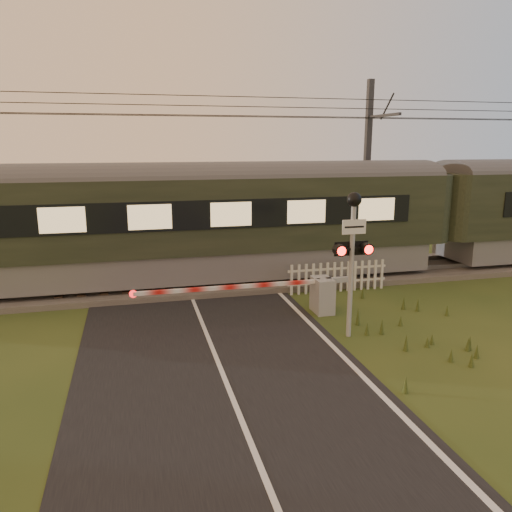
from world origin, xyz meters
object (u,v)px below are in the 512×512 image
object	(u,v)px
boom_gate	(313,294)
train	(434,212)
catenary_mast	(368,169)
crossing_signal	(353,239)
picket_fence	(338,277)

from	to	relation	value
boom_gate	train	bearing A→B (deg)	31.06
catenary_mast	crossing_signal	bearing A→B (deg)	-118.15
crossing_signal	picket_fence	xyz separation A→B (m)	(1.23, 3.59, -1.95)
boom_gate	catenary_mast	size ratio (longest dim) A/B	0.87
crossing_signal	catenary_mast	bearing A→B (deg)	61.85
train	crossing_signal	distance (m)	7.97
crossing_signal	catenary_mast	xyz separation A→B (m)	(4.13, 7.72, 1.23)
boom_gate	catenary_mast	world-z (taller)	catenary_mast
train	boom_gate	xyz separation A→B (m)	(-6.04, -3.63, -1.60)
boom_gate	picket_fence	distance (m)	2.29
picket_fence	catenary_mast	world-z (taller)	catenary_mast
picket_fence	catenary_mast	bearing A→B (deg)	54.87
crossing_signal	picket_fence	bearing A→B (deg)	71.14
catenary_mast	picket_fence	bearing A→B (deg)	-125.13
picket_fence	train	bearing A→B (deg)	22.62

